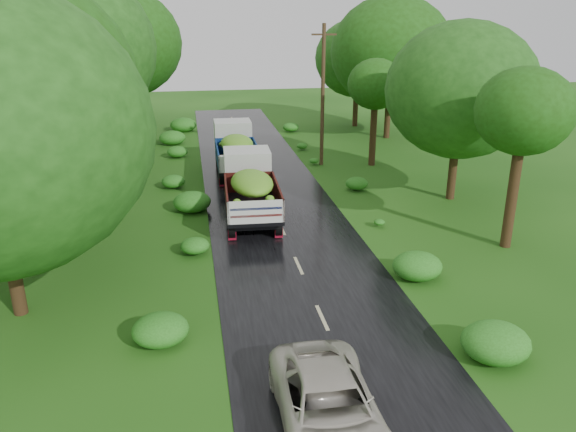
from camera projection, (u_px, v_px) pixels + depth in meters
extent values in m
plane|color=#19480F|center=(358.00, 397.00, 14.42)|extent=(120.00, 120.00, 0.00)
cube|color=black|center=(315.00, 303.00, 19.04)|extent=(6.50, 80.00, 0.02)
cube|color=#BFB78C|center=(358.00, 396.00, 14.41)|extent=(0.12, 1.60, 0.00)
cube|color=#BFB78C|center=(322.00, 317.00, 18.11)|extent=(0.12, 1.60, 0.00)
cube|color=#BFB78C|center=(299.00, 265.00, 21.81)|extent=(0.12, 1.60, 0.00)
cube|color=#BFB78C|center=(282.00, 228.00, 25.50)|extent=(0.12, 1.60, 0.00)
cube|color=#BFB78C|center=(269.00, 201.00, 29.20)|extent=(0.12, 1.60, 0.00)
cube|color=#BFB78C|center=(260.00, 179.00, 32.90)|extent=(0.12, 1.60, 0.00)
cube|color=#BFB78C|center=(252.00, 162.00, 36.60)|extent=(0.12, 1.60, 0.00)
cube|color=#BFB78C|center=(246.00, 148.00, 40.30)|extent=(0.12, 1.60, 0.00)
cube|color=#BFB78C|center=(240.00, 137.00, 44.00)|extent=(0.12, 1.60, 0.00)
cube|color=#BFB78C|center=(236.00, 127.00, 47.69)|extent=(0.12, 1.60, 0.00)
cube|color=#BFB78C|center=(232.00, 119.00, 51.39)|extent=(0.12, 1.60, 0.00)
cube|color=black|center=(251.00, 205.00, 26.58)|extent=(2.04, 5.93, 0.29)
cylinder|color=black|center=(228.00, 195.00, 28.49)|extent=(0.33, 1.05, 1.04)
cylinder|color=black|center=(268.00, 194.00, 28.74)|extent=(0.33, 1.05, 1.04)
cylinder|color=black|center=(231.00, 219.00, 25.27)|extent=(0.33, 1.05, 1.04)
cylinder|color=black|center=(275.00, 217.00, 25.52)|extent=(0.33, 1.05, 1.04)
cylinder|color=black|center=(232.00, 227.00, 24.28)|extent=(0.33, 1.05, 1.04)
cylinder|color=black|center=(278.00, 225.00, 24.53)|extent=(0.33, 1.05, 1.04)
cube|color=maroon|center=(232.00, 235.00, 24.03)|extent=(0.35, 0.06, 0.47)
cube|color=maroon|center=(279.00, 233.00, 24.28)|extent=(0.35, 0.06, 0.47)
cube|color=silver|center=(247.00, 169.00, 28.37)|extent=(2.38, 2.07, 1.98)
cube|color=black|center=(253.00, 208.00, 25.49)|extent=(2.58, 4.57, 0.17)
cube|color=#46180C|center=(227.00, 197.00, 25.15)|extent=(0.27, 4.47, 0.99)
cube|color=#46180C|center=(278.00, 195.00, 25.43)|extent=(0.27, 4.47, 0.99)
cube|color=#46180C|center=(249.00, 182.00, 27.33)|extent=(2.39, 0.18, 0.99)
cube|color=silver|center=(256.00, 212.00, 23.25)|extent=(2.39, 0.18, 0.99)
ellipsoid|color=#498017|center=(252.00, 183.00, 25.08)|extent=(2.17, 3.84, 1.04)
cube|color=black|center=(236.00, 163.00, 33.98)|extent=(1.86, 5.87, 0.29)
cylinder|color=black|center=(218.00, 157.00, 35.85)|extent=(0.30, 1.04, 1.04)
cylinder|color=black|center=(249.00, 156.00, 36.16)|extent=(0.30, 1.04, 1.04)
cylinder|color=black|center=(221.00, 172.00, 32.65)|extent=(0.30, 1.04, 1.04)
cylinder|color=black|center=(255.00, 170.00, 32.96)|extent=(0.30, 1.04, 1.04)
cylinder|color=black|center=(222.00, 177.00, 31.66)|extent=(0.30, 1.04, 1.04)
cylinder|color=black|center=(257.00, 175.00, 31.97)|extent=(0.30, 1.04, 1.04)
cube|color=maroon|center=(222.00, 182.00, 31.42)|extent=(0.35, 0.05, 0.47)
cube|color=maroon|center=(258.00, 181.00, 31.72)|extent=(0.35, 0.05, 0.47)
cube|color=silver|center=(233.00, 136.00, 35.75)|extent=(2.31, 2.00, 1.97)
cube|color=black|center=(237.00, 163.00, 32.89)|extent=(2.44, 4.49, 0.17)
cube|color=navy|center=(217.00, 155.00, 32.52)|extent=(0.13, 4.46, 0.99)
cube|color=navy|center=(257.00, 153.00, 32.87)|extent=(0.13, 4.46, 0.99)
cube|color=navy|center=(234.00, 146.00, 34.72)|extent=(2.39, 0.11, 0.99)
cube|color=silver|center=(240.00, 163.00, 30.66)|extent=(2.39, 0.11, 0.99)
ellipsoid|color=#498017|center=(237.00, 143.00, 32.48)|extent=(2.05, 3.77, 1.04)
imported|color=beige|center=(329.00, 408.00, 12.96)|extent=(2.37, 5.01, 1.38)
cylinder|color=#382616|center=(323.00, 97.00, 34.67)|extent=(0.25, 0.25, 8.65)
cube|color=#382616|center=(324.00, 34.00, 33.40)|extent=(1.52, 0.22, 0.11)
cylinder|color=black|center=(3.00, 215.00, 17.24)|extent=(0.44, 0.44, 6.84)
cylinder|color=black|center=(28.00, 157.00, 22.54)|extent=(0.46, 0.46, 7.61)
ellipsoid|color=#1C470D|center=(16.00, 84.00, 21.55)|extent=(4.31, 4.31, 3.88)
cylinder|color=black|center=(58.00, 134.00, 26.70)|extent=(0.46, 0.46, 7.61)
ellipsoid|color=#1C470D|center=(49.00, 72.00, 25.71)|extent=(3.74, 3.74, 3.37)
cylinder|color=black|center=(71.00, 109.00, 31.01)|extent=(0.48, 0.48, 8.45)
ellipsoid|color=#1C470D|center=(63.00, 48.00, 29.90)|extent=(4.43, 4.43, 3.99)
cylinder|color=black|center=(96.00, 110.00, 34.94)|extent=(0.45, 0.45, 7.01)
ellipsoid|color=#1C470D|center=(91.00, 66.00, 34.02)|extent=(3.23, 3.23, 2.91)
cylinder|color=black|center=(91.00, 88.00, 38.90)|extent=(0.48, 0.48, 8.51)
ellipsoid|color=#1C470D|center=(85.00, 40.00, 37.78)|extent=(4.03, 4.03, 3.62)
cylinder|color=black|center=(126.00, 81.00, 45.69)|extent=(0.47, 0.47, 7.85)
ellipsoid|color=#1C470D|center=(122.00, 43.00, 44.66)|extent=(4.35, 4.35, 3.92)
cylinder|color=black|center=(516.00, 172.00, 22.54)|extent=(0.43, 0.43, 6.46)
ellipsoid|color=#1B4A12|center=(524.00, 111.00, 21.69)|extent=(2.76, 2.76, 2.49)
cylinder|color=black|center=(456.00, 139.00, 28.55)|extent=(0.43, 0.43, 6.41)
ellipsoid|color=#1B4A12|center=(461.00, 90.00, 27.71)|extent=(3.87, 3.87, 3.48)
cylinder|color=black|center=(374.00, 120.00, 35.08)|extent=(0.42, 0.42, 5.81)
ellipsoid|color=#1B4A12|center=(376.00, 84.00, 34.32)|extent=(2.63, 2.63, 2.37)
cylinder|color=black|center=(389.00, 90.00, 42.54)|extent=(0.46, 0.46, 7.30)
ellipsoid|color=#1B4A12|center=(391.00, 52.00, 41.59)|extent=(4.26, 4.26, 3.84)
cylinder|color=black|center=(356.00, 88.00, 47.16)|extent=(0.43, 0.43, 6.40)
ellipsoid|color=#1B4A12|center=(357.00, 58.00, 46.32)|extent=(3.76, 3.76, 3.38)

